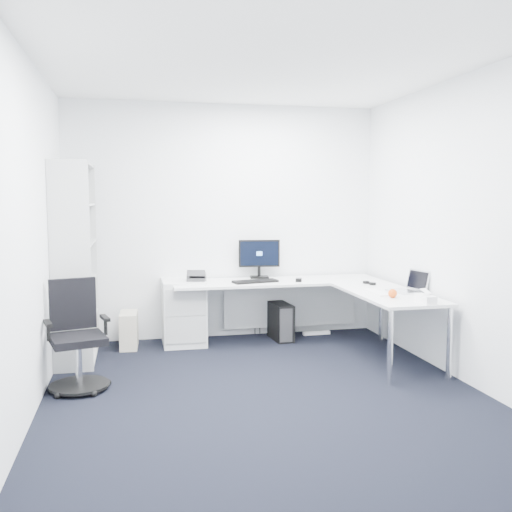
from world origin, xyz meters
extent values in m
plane|color=black|center=(0.00, 0.00, 0.00)|extent=(4.20, 4.20, 0.00)
plane|color=white|center=(0.00, 0.00, 2.70)|extent=(4.20, 4.20, 0.00)
cube|color=white|center=(0.00, 2.10, 1.35)|extent=(3.60, 0.02, 2.70)
cube|color=white|center=(0.00, -2.10, 1.35)|extent=(3.60, 0.02, 2.70)
cube|color=white|center=(-1.80, 0.00, 1.35)|extent=(0.02, 4.20, 2.70)
cube|color=white|center=(1.80, 0.00, 1.35)|extent=(0.02, 4.20, 2.70)
cube|color=silver|center=(-0.51, 1.84, 0.36)|extent=(0.47, 0.58, 0.72)
cube|color=black|center=(0.60, 1.77, 0.21)|extent=(0.22, 0.44, 0.42)
cube|color=#BDB7A1|center=(-1.11, 1.78, 0.19)|extent=(0.21, 0.42, 0.39)
cube|color=white|center=(1.08, 1.91, 0.02)|extent=(0.33, 0.07, 0.04)
cube|color=black|center=(0.27, 1.63, 0.71)|extent=(0.52, 0.27, 0.02)
cube|color=black|center=(0.76, 1.60, 0.71)|extent=(0.10, 0.13, 0.04)
cube|color=white|center=(1.29, 0.68, 0.70)|extent=(0.14, 0.43, 0.01)
sphere|color=#E85514|center=(1.32, 0.40, 0.74)|extent=(0.08, 0.08, 0.08)
cube|color=white|center=(1.48, 0.09, 0.73)|extent=(0.12, 0.21, 0.07)
camera|label=1|loc=(-1.05, -4.47, 1.63)|focal=40.00mm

